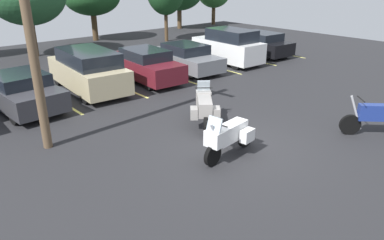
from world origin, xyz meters
TOP-DOWN VIEW (x-y plane):
  - ground at (0.00, 0.00)m, footprint 44.00×44.00m
  - motorcycle_touring at (-0.73, -0.25)m, footprint 2.18×0.96m
  - motorcycle_second at (0.39, 1.93)m, footprint 1.59×1.82m
  - motorcycle_third at (3.92, -2.32)m, footprint 1.68×1.66m
  - parking_stripes at (-0.91, 8.01)m, footprint 26.57×4.89m
  - car_charcoal at (-3.81, 7.87)m, footprint 2.19×4.85m
  - car_champagne at (-0.76, 8.17)m, footprint 2.26×5.01m
  - car_maroon at (2.10, 8.06)m, footprint 2.04×4.97m
  - car_grey at (4.78, 8.22)m, footprint 2.22×4.94m
  - car_white at (7.75, 7.81)m, footprint 1.92×4.34m
  - car_black at (10.83, 8.24)m, footprint 2.17×4.85m

SIDE VIEW (x-z plane):
  - ground at x=0.00m, z-range -0.10..0.00m
  - parking_stripes at x=-0.91m, z-range 0.00..0.01m
  - motorcycle_third at x=3.92m, z-range -0.05..1.27m
  - motorcycle_touring at x=-0.73m, z-range -0.04..1.35m
  - motorcycle_second at x=0.39m, z-range -0.03..1.36m
  - car_grey at x=4.78m, z-range -0.02..1.40m
  - car_charcoal at x=-3.81m, z-range -0.01..1.41m
  - car_black at x=10.83m, z-range -0.01..1.44m
  - car_maroon at x=2.10m, z-range -0.02..1.50m
  - car_champagne at x=-0.76m, z-range 0.01..1.84m
  - car_white at x=7.75m, z-range -0.02..1.95m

